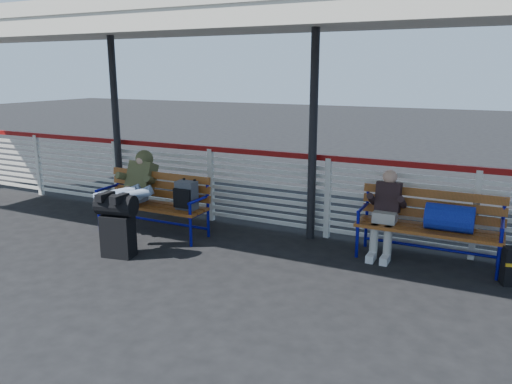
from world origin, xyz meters
The scene contains 8 objects.
ground centered at (0.00, 0.00, 0.00)m, with size 60.00×60.00×0.00m, color black.
fence centered at (0.00, 1.90, 0.66)m, with size 12.08×0.08×1.24m.
canopy centered at (0.00, 0.87, 3.04)m, with size 12.60×3.60×3.16m.
luggage_stack centered at (-0.24, -0.08, 0.47)m, with size 0.56×0.38×0.86m.
bench_left centered at (-0.28, 0.95, 0.58)m, with size 1.80×0.56×0.92m.
bench_right centered at (3.60, 1.55, 0.59)m, with size 1.80×0.56×0.92m.
traveler_man centered at (-0.59, 0.60, 0.72)m, with size 0.94×1.64×0.77m.
companion_person centered at (2.92, 1.54, 0.60)m, with size 0.32×0.66×1.15m.
Camera 1 is at (4.20, -4.92, 2.42)m, focal length 35.00 mm.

